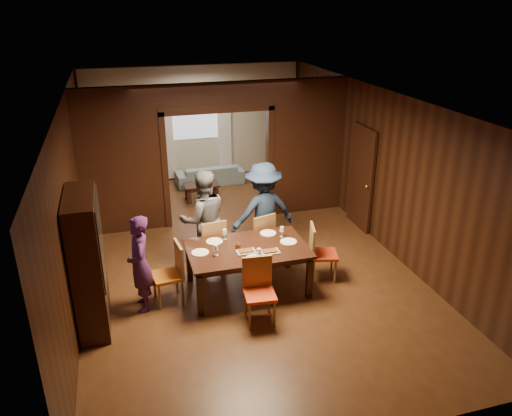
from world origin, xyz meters
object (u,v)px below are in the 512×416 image
object	(u,v)px
person_grey	(203,220)
dining_table	(248,268)
chair_far_r	(258,237)
chair_left	(167,274)
chair_near	(260,293)
chair_right	(324,253)
sofa	(210,174)
hutch	(88,262)
coffee_table	(202,192)
person_purple	(140,264)
person_navy	(263,212)
chair_far_l	(211,243)

from	to	relation	value
person_grey	dining_table	xyz separation A→B (m)	(0.52, -0.97, -0.51)
person_grey	chair_far_r	size ratio (longest dim) A/B	1.83
chair_left	chair_near	bearing A→B (deg)	47.07
chair_right	sofa	bearing A→B (deg)	25.46
chair_left	hutch	distance (m)	1.24
chair_left	chair_near	distance (m)	1.51
chair_near	chair_left	bearing A→B (deg)	148.81
chair_left	chair_far_r	size ratio (longest dim) A/B	1.00
coffee_table	chair_right	size ratio (longest dim) A/B	0.82
person_purple	chair_far_r	size ratio (longest dim) A/B	1.56
person_navy	coffee_table	size ratio (longest dim) A/B	2.26
chair_right	person_navy	bearing A→B (deg)	52.79
person_grey	chair_near	size ratio (longest dim) A/B	1.83
person_grey	sofa	size ratio (longest dim) A/B	1.04
chair_right	chair_far_l	size ratio (longest dim) A/B	1.00
chair_near	chair_far_r	bearing A→B (deg)	79.41
sofa	hutch	xyz separation A→B (m)	(-2.75, -5.35, 0.75)
person_purple	chair_left	world-z (taller)	person_purple
sofa	chair_near	world-z (taller)	chair_near
coffee_table	person_purple	bearing A→B (deg)	-111.80
chair_far_l	hutch	bearing A→B (deg)	21.34
dining_table	chair_far_l	distance (m)	0.94
chair_far_l	chair_far_r	size ratio (longest dim) A/B	1.00
person_purple	person_grey	distance (m)	1.56
sofa	dining_table	world-z (taller)	dining_table
person_purple	person_navy	bearing A→B (deg)	113.40
person_grey	hutch	bearing A→B (deg)	28.95
chair_far_r	dining_table	bearing A→B (deg)	46.56
chair_right	chair_far_r	xyz separation A→B (m)	(-0.89, 0.86, 0.00)
person_purple	chair_far_l	xyz separation A→B (m)	(1.24, 0.89, -0.27)
coffee_table	chair_left	world-z (taller)	chair_left
sofa	coffee_table	world-z (taller)	sofa
dining_table	chair_far_l	size ratio (longest dim) A/B	1.95
person_purple	sofa	xyz separation A→B (m)	(2.04, 5.16, -0.51)
person_navy	chair_far_r	bearing A→B (deg)	35.99
chair_left	chair_far_l	bearing A→B (deg)	127.64
chair_left	chair_near	world-z (taller)	same
chair_far_r	coffee_table	bearing A→B (deg)	-98.74
dining_table	chair_left	distance (m)	1.28
person_grey	coffee_table	bearing A→B (deg)	-103.74
sofa	hutch	bearing A→B (deg)	60.43
chair_far_r	chair_near	xyz separation A→B (m)	(-0.48, -1.74, 0.00)
person_grey	person_purple	bearing A→B (deg)	37.42
sofa	chair_far_r	world-z (taller)	chair_far_r
chair_far_l	hutch	size ratio (longest dim) A/B	0.48
person_navy	hutch	size ratio (longest dim) A/B	0.91
person_grey	person_navy	xyz separation A→B (m)	(1.07, -0.01, 0.02)
chair_far_r	chair_left	bearing A→B (deg)	9.70
person_grey	chair_right	world-z (taller)	person_grey
chair_far_l	hutch	xyz separation A→B (m)	(-1.94, -1.08, 0.52)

